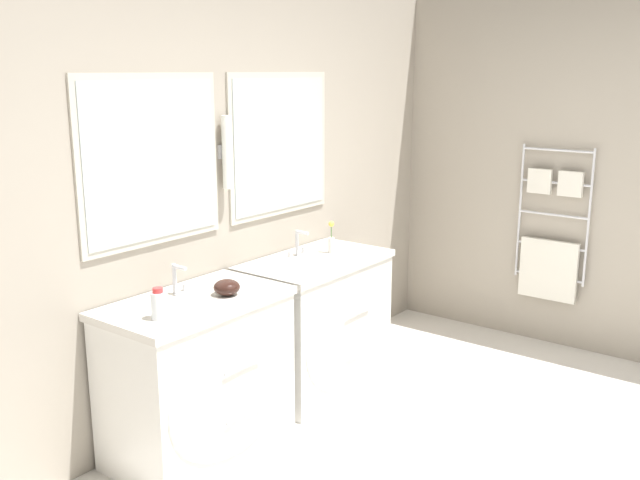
% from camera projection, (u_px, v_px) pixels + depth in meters
% --- Properties ---
extents(wall_back, '(5.93, 0.14, 2.60)m').
position_uv_depth(wall_back, '(222.00, 194.00, 4.21)').
color(wall_back, '#9E9384').
rests_on(wall_back, ground_plane).
extents(wall_right, '(0.13, 4.22, 2.60)m').
position_uv_depth(wall_right, '(554.00, 173.00, 5.20)').
color(wall_right, '#9E9384').
rests_on(wall_right, ground_plane).
extents(vanity_left, '(1.00, 0.63, 0.86)m').
position_uv_depth(vanity_left, '(203.00, 376.00, 3.78)').
color(vanity_left, silver).
rests_on(vanity_left, ground_plane).
extents(vanity_right, '(1.00, 0.63, 0.86)m').
position_uv_depth(vanity_right, '(320.00, 323.00, 4.58)').
color(vanity_right, silver).
rests_on(vanity_right, ground_plane).
extents(faucet_left, '(0.17, 0.11, 0.16)m').
position_uv_depth(faucet_left, '(176.00, 280.00, 3.77)').
color(faucet_left, silver).
rests_on(faucet_left, vanity_left).
extents(faucet_right, '(0.17, 0.11, 0.16)m').
position_uv_depth(faucet_right, '(298.00, 244.00, 4.57)').
color(faucet_right, silver).
rests_on(faucet_right, vanity_right).
extents(toiletry_bottle, '(0.08, 0.08, 0.16)m').
position_uv_depth(toiletry_bottle, '(159.00, 305.00, 3.39)').
color(toiletry_bottle, silver).
rests_on(toiletry_bottle, vanity_left).
extents(amenity_bowl, '(0.14, 0.14, 0.08)m').
position_uv_depth(amenity_bowl, '(227.00, 287.00, 3.76)').
color(amenity_bowl, black).
rests_on(amenity_bowl, vanity_left).
extents(flower_vase, '(0.04, 0.04, 0.21)m').
position_uv_depth(flower_vase, '(331.00, 240.00, 4.62)').
color(flower_vase, silver).
rests_on(flower_vase, vanity_right).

